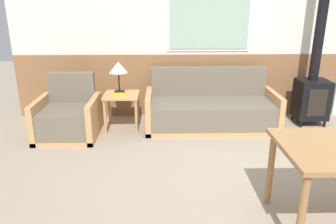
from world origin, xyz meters
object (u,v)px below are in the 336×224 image
(armchair, at_px, (68,119))
(side_table, at_px, (122,100))
(wood_stove, at_px, (313,83))
(table_lamp, at_px, (118,68))
(couch, at_px, (211,111))

(armchair, bearing_deg, side_table, 6.18)
(armchair, xyz_separation_m, wood_stove, (3.66, 0.43, 0.40))
(armchair, distance_m, table_lamp, 1.02)
(armchair, bearing_deg, wood_stove, -8.36)
(side_table, bearing_deg, table_lamp, 112.78)
(wood_stove, bearing_deg, armchair, -173.35)
(table_lamp, distance_m, wood_stove, 2.97)
(wood_stove, bearing_deg, table_lamp, -179.00)
(side_table, height_order, table_lamp, table_lamp)
(side_table, relative_size, wood_stove, 0.23)
(armchair, relative_size, wood_stove, 0.37)
(wood_stove, bearing_deg, couch, -175.91)
(couch, xyz_separation_m, wood_stove, (1.58, 0.11, 0.40))
(armchair, bearing_deg, table_lamp, 13.22)
(couch, relative_size, side_table, 3.65)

